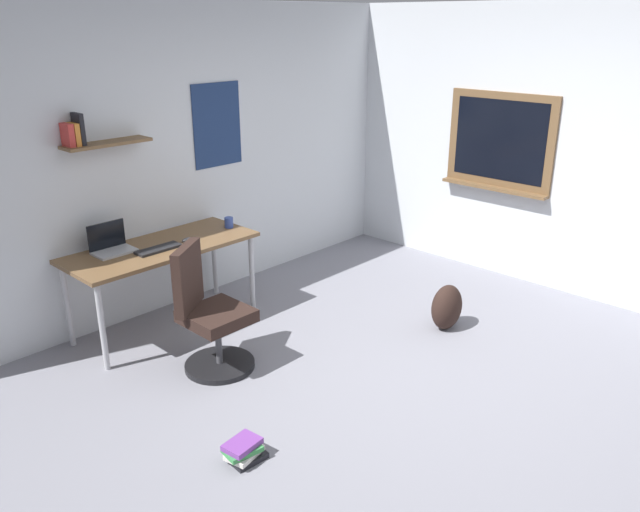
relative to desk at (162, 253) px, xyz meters
The scene contains 11 objects.
ground_plane 2.23m from the desk, 73.31° to the right, with size 5.20×5.20×0.00m, color gray.
wall_back 0.97m from the desk, 33.81° to the left, with size 5.00×0.30×2.60m.
wall_right 3.72m from the desk, 33.38° to the right, with size 0.22×5.00×2.60m.
desk is the anchor object (origin of this frame).
office_chair 0.86m from the desk, 101.09° to the right, with size 0.56×0.57×0.95m.
laptop 0.40m from the desk, 156.08° to the left, with size 0.31×0.21×0.23m.
keyboard 0.14m from the desk, 133.33° to the right, with size 0.37×0.13×0.02m, color black.
computer_mouse 0.23m from the desk, 22.04° to the right, with size 0.10×0.06×0.03m, color #262628.
coffee_mug 0.68m from the desk, ahead, with size 0.08×0.08×0.09m, color #334CA5.
backpack 2.39m from the desk, 47.51° to the right, with size 0.32×0.22×0.39m, color black.
book_stack_on_floor 2.02m from the desk, 110.75° to the right, with size 0.25×0.19×0.13m.
Camera 1 is at (-3.21, -2.18, 2.44)m, focal length 35.36 mm.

